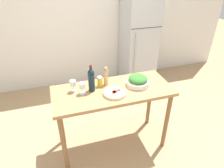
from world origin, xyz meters
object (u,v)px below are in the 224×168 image
Objects in this scene: wine_glass_near at (82,86)px; salt_canister at (100,81)px; homemade_pizza at (115,93)px; pepper_mill at (106,76)px; refrigerator at (138,43)px; wine_glass_far at (73,84)px; wine_bottle at (91,80)px; salad_bowl at (138,81)px.

wine_glass_near is 0.26m from salt_canister.
homemade_pizza is 2.13× the size of salt_canister.
homemade_pizza is (0.04, -0.24, -0.10)m from pepper_mill.
refrigerator is 2.07m from wine_glass_far.
wine_glass_far is at bearing 166.22° from wine_bottle.
salad_bowl reaches higher than salt_canister.
pepper_mill reaches higher than wine_glass_far.
wine_glass_near is at bearing -165.07° from wine_bottle.
wine_glass_far is 1.13× the size of salt_canister.
salt_canister is at bearing -175.05° from pepper_mill.
homemade_pizza is at bearing -81.39° from pepper_mill.
salt_canister is at bearing 23.93° from wine_glass_near.
refrigerator is at bearing 58.04° from homemade_pizza.
salt_canister is (0.12, 0.07, -0.09)m from wine_bottle.
salt_canister is (0.23, 0.10, -0.04)m from wine_glass_near.
refrigerator reaches higher than pepper_mill.
homemade_pizza is (0.44, -0.21, -0.08)m from wine_glass_far.
wine_bottle is 2.65× the size of salt_canister.
wine_bottle is at bearing 146.15° from homemade_pizza.
wine_glass_near is 0.38m from homemade_pizza.
pepper_mill is (0.31, 0.11, 0.02)m from wine_glass_near.
salt_canister is (-0.45, 0.12, 0.00)m from salad_bowl.
wine_bottle is at bearing -13.78° from wine_glass_far.
wine_glass_far is (-0.21, 0.05, -0.05)m from wine_bottle.
homemade_pizza is 0.26m from salt_canister.
pepper_mill is at bearing 160.82° from salad_bowl.
homemade_pizza is at bearing -19.69° from wine_glass_near.
salt_canister is (-0.08, -0.01, -0.05)m from pepper_mill.
wine_bottle is 1.36× the size of pepper_mill.
refrigerator is 6.39× the size of homemade_pizza.
wine_glass_near is at bearing -41.62° from wine_glass_far.
wine_glass_far reaches higher than salt_canister.
wine_glass_far reaches higher than salad_bowl.
wine_glass_near is at bearing -132.09° from refrigerator.
wine_glass_far reaches higher than homemade_pizza.
wine_bottle reaches higher than wine_glass_far.
homemade_pizza is at bearing -63.20° from salt_canister.
refrigerator is at bearing 65.77° from salad_bowl.
wine_glass_far is (-0.09, 0.08, 0.00)m from wine_glass_near.
refrigerator is 1.83m from salt_canister.
wine_bottle is at bearing 175.00° from salad_bowl.
pepper_mill reaches higher than salad_bowl.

